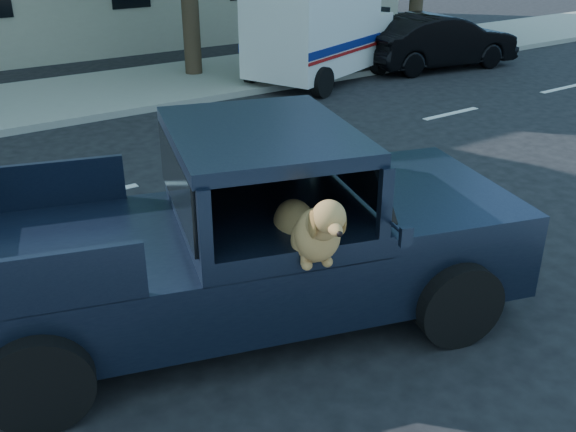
% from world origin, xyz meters
% --- Properties ---
extents(ground, '(120.00, 120.00, 0.00)m').
position_xyz_m(ground, '(0.00, 0.00, 0.00)').
color(ground, black).
rests_on(ground, ground).
extents(lane_stripes, '(21.60, 0.14, 0.01)m').
position_xyz_m(lane_stripes, '(2.00, 3.40, 0.01)').
color(lane_stripes, silver).
rests_on(lane_stripes, ground).
extents(pickup_truck, '(6.06, 3.77, 2.03)m').
position_xyz_m(pickup_truck, '(0.17, -0.65, 0.69)').
color(pickup_truck, black).
rests_on(pickup_truck, ground).
extents(mail_truck, '(4.73, 3.43, 2.36)m').
position_xyz_m(mail_truck, '(7.54, 7.54, 1.03)').
color(mail_truck, silver).
rests_on(mail_truck, ground).
extents(parked_sedan, '(2.23, 4.68, 1.48)m').
position_xyz_m(parked_sedan, '(11.23, 6.88, 0.74)').
color(parked_sedan, black).
rests_on(parked_sedan, ground).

